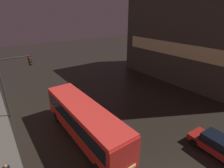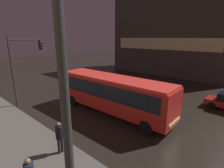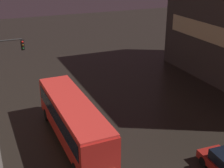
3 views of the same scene
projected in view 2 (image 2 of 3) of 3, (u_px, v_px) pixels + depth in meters
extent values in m
cube|color=#56514C|center=(18.00, 142.00, 10.59)|extent=(4.00, 48.00, 0.15)
cube|color=#383333|center=(176.00, 32.00, 30.62)|extent=(10.00, 19.83, 14.36)
cube|color=beige|center=(162.00, 44.00, 27.57)|extent=(0.24, 16.85, 1.80)
cube|color=#AD1E19|center=(112.00, 93.00, 14.36)|extent=(2.53, 10.58, 2.44)
cube|color=black|center=(112.00, 88.00, 14.24)|extent=(2.58, 9.74, 1.10)
cube|color=red|center=(112.00, 78.00, 14.02)|extent=(2.48, 10.37, 0.16)
cube|color=#F4CC72|center=(174.00, 122.00, 11.22)|extent=(1.68, 0.12, 0.20)
cylinder|color=black|center=(161.00, 117.00, 13.04)|extent=(0.26, 1.00, 1.00)
cylinder|color=black|center=(146.00, 128.00, 11.44)|extent=(0.26, 1.00, 1.00)
cylinder|color=black|center=(91.00, 95.00, 17.94)|extent=(0.26, 1.00, 1.00)
cylinder|color=black|center=(73.00, 101.00, 16.34)|extent=(0.26, 1.00, 1.00)
cylinder|color=black|center=(217.00, 101.00, 16.77)|extent=(0.23, 0.65, 0.64)
cylinder|color=black|center=(212.00, 105.00, 15.69)|extent=(0.23, 0.65, 0.64)
sphere|color=#8C664C|center=(28.00, 161.00, 6.54)|extent=(0.22, 0.22, 0.22)
cylinder|color=black|center=(59.00, 146.00, 9.37)|extent=(0.14, 0.14, 0.86)
cylinder|color=black|center=(62.00, 145.00, 9.50)|extent=(0.14, 0.14, 0.86)
cylinder|color=black|center=(59.00, 132.00, 9.23)|extent=(0.50, 0.50, 0.72)
sphere|color=#8C664C|center=(59.00, 124.00, 9.11)|extent=(0.22, 0.22, 0.22)
cylinder|color=#2D2D2D|center=(12.00, 73.00, 15.35)|extent=(0.16, 0.16, 6.33)
cylinder|color=#2D2D2D|center=(25.00, 40.00, 15.63)|extent=(2.82, 0.12, 0.12)
cube|color=black|center=(40.00, 45.00, 16.77)|extent=(0.30, 0.24, 0.90)
sphere|color=red|center=(41.00, 42.00, 16.61)|extent=(0.18, 0.18, 0.18)
sphere|color=#3B2B07|center=(41.00, 45.00, 16.68)|extent=(0.18, 0.18, 0.18)
sphere|color=black|center=(41.00, 48.00, 16.76)|extent=(0.18, 0.18, 0.18)
cylinder|color=#2D2D2D|center=(69.00, 155.00, 3.47)|extent=(0.18, 0.18, 7.65)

